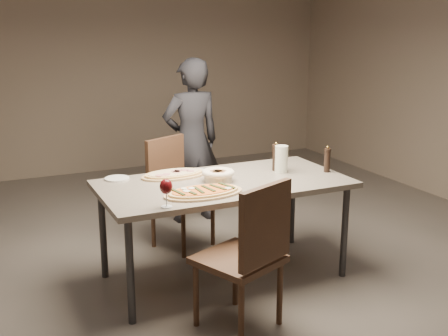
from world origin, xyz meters
name	(u,v)px	position (x,y,z in m)	size (l,w,h in m)	color
room	(224,92)	(0.00, 0.00, 1.40)	(7.00, 7.00, 7.00)	#57514B
dining_table	(224,189)	(0.00, 0.00, 0.69)	(1.80, 0.90, 0.75)	slate
zucchini_pizza	(203,192)	(-0.26, -0.23, 0.77)	(0.55, 0.31, 0.05)	tan
ham_pizza	(174,174)	(-0.28, 0.28, 0.77)	(0.50, 0.28, 0.04)	tan
bread_basket	(218,175)	(-0.04, 0.02, 0.80)	(0.24, 0.24, 0.08)	beige
oil_dish	(198,171)	(-0.08, 0.31, 0.76)	(0.14, 0.14, 0.02)	white
pepper_mill_left	(276,157)	(0.50, 0.11, 0.86)	(0.06, 0.06, 0.23)	black
pepper_mill_right	(327,160)	(0.83, -0.09, 0.85)	(0.05, 0.05, 0.20)	black
carafe	(281,159)	(0.51, 0.05, 0.85)	(0.10, 0.10, 0.21)	silver
wine_glass	(166,188)	(-0.57, -0.38, 0.88)	(0.08, 0.08, 0.18)	silver
side_plate	(117,179)	(-0.69, 0.38, 0.76)	(0.18, 0.18, 0.01)	white
chair_near	(250,249)	(-0.18, -0.76, 0.54)	(0.60, 0.60, 0.97)	#41291B
chair_far	(175,186)	(-0.10, 0.77, 0.52)	(0.58, 0.58, 0.93)	#41291B
diner	(192,141)	(0.25, 1.28, 0.78)	(0.57, 0.37, 1.56)	black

